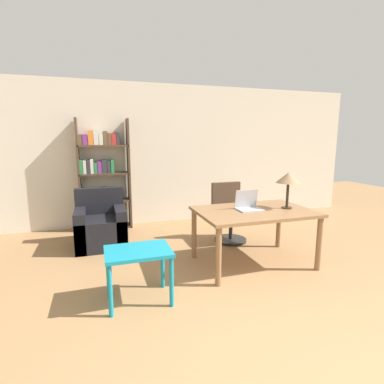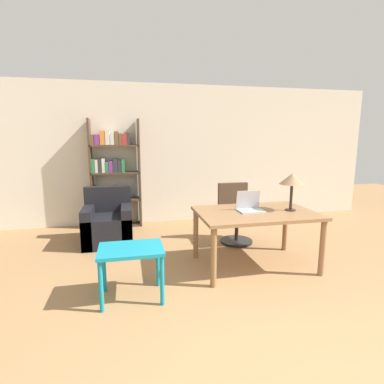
{
  "view_description": "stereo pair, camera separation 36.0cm",
  "coord_description": "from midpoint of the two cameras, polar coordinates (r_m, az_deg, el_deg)",
  "views": [
    {
      "loc": [
        -1.49,
        -1.32,
        1.65
      ],
      "look_at": [
        -0.34,
        2.26,
        0.99
      ],
      "focal_mm": 28.0,
      "sensor_mm": 36.0,
      "label": 1
    },
    {
      "loc": [
        -1.15,
        -1.42,
        1.65
      ],
      "look_at": [
        -0.34,
        2.26,
        0.99
      ],
      "focal_mm": 28.0,
      "sensor_mm": 36.0,
      "label": 2
    }
  ],
  "objects": [
    {
      "name": "side_table_blue",
      "position": [
        3.18,
        -13.51,
        -12.21
      ],
      "size": [
        0.66,
        0.48,
        0.55
      ],
      "color": "teal",
      "rests_on": "ground_plane"
    },
    {
      "name": "table_lamp",
      "position": [
        4.1,
        15.52,
        2.46
      ],
      "size": [
        0.32,
        0.32,
        0.49
      ],
      "color": "#2D2319",
      "rests_on": "desk"
    },
    {
      "name": "office_chair",
      "position": [
        4.93,
        5.02,
        -4.25
      ],
      "size": [
        0.52,
        0.52,
        0.95
      ],
      "color": "black",
      "rests_on": "ground_plane"
    },
    {
      "name": "armchair",
      "position": [
        4.96,
        -18.98,
        -6.3
      ],
      "size": [
        0.75,
        0.75,
        0.88
      ],
      "color": "black",
      "rests_on": "ground_plane"
    },
    {
      "name": "bookshelf",
      "position": [
        5.76,
        -18.6,
        2.22
      ],
      "size": [
        0.91,
        0.28,
        2.02
      ],
      "color": "#4C3828",
      "rests_on": "ground_plane"
    },
    {
      "name": "desk",
      "position": [
        3.99,
        9.22,
        -4.68
      ],
      "size": [
        1.49,
        1.0,
        0.74
      ],
      "color": "olive",
      "rests_on": "ground_plane"
    },
    {
      "name": "laptop",
      "position": [
        3.97,
        8.17,
        -2.57
      ],
      "size": [
        0.32,
        0.25,
        0.26
      ],
      "color": "#B2B2B7",
      "rests_on": "desk"
    },
    {
      "name": "wall_back",
      "position": [
        6.05,
        -5.21,
        7.15
      ],
      "size": [
        8.0,
        0.06,
        2.7
      ],
      "color": "beige",
      "rests_on": "ground_plane"
    }
  ]
}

